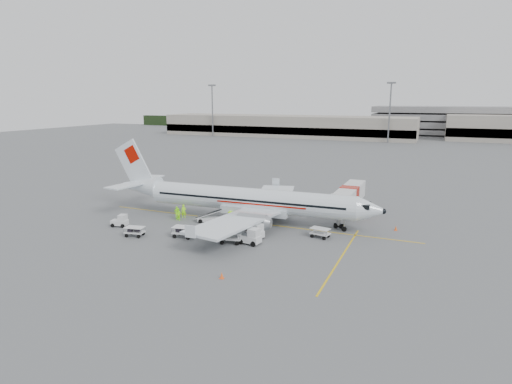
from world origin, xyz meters
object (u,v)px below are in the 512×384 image
tug_fore (250,236)px  tug_aft (119,220)px  tug_mid (253,231)px  jet_bridge (349,202)px  belt_loader (210,214)px  aircraft (250,184)px

tug_fore → tug_aft: tug_fore is taller
tug_fore → tug_mid: tug_fore is taller
jet_bridge → tug_mid: bearing=-120.8°
belt_loader → tug_aft: bearing=-162.9°
tug_fore → tug_mid: 2.01m
belt_loader → tug_aft: size_ratio=2.09×
belt_loader → tug_fore: belt_loader is taller
aircraft → tug_fore: aircraft is taller
jet_bridge → tug_aft: 31.17m
aircraft → jet_bridge: bearing=30.4°
tug_fore → aircraft: bearing=120.7°
tug_fore → tug_mid: bearing=108.3°
jet_bridge → tug_mid: 16.42m
aircraft → jet_bridge: (11.81, 7.61, -3.03)m
jet_bridge → tug_aft: (-26.55, -16.28, -1.35)m
tug_fore → jet_bridge: bearing=69.8°
jet_bridge → tug_fore: (-8.14, -15.93, -1.20)m
tug_mid → belt_loader: bearing=170.4°
aircraft → tug_aft: 17.65m
jet_bridge → aircraft: bearing=-146.6°
jet_bridge → tug_mid: (-8.54, -13.97, -1.21)m
jet_bridge → belt_loader: jet_bridge is taller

